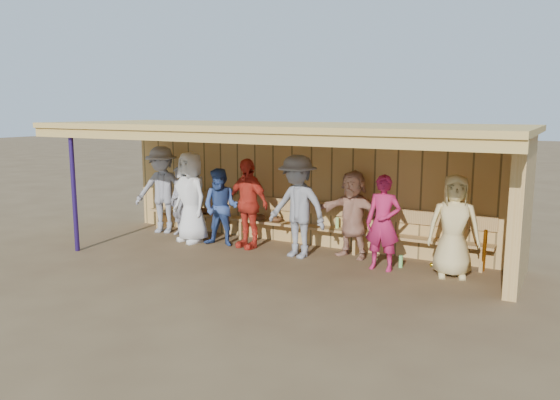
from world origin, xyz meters
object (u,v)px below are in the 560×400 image
object	(u,v)px
player_f	(353,214)
bench	(298,220)
player_d	(247,203)
player_extra	(162,190)
player_a	(180,201)
player_b	(191,197)
player_g	(383,223)
player_h	(454,226)
player_e	(297,207)
player_c	(221,207)

from	to	relation	value
player_f	bench	distance (m)	1.37
player_d	player_extra	distance (m)	2.41
player_a	player_b	bearing A→B (deg)	-13.88
bench	player_g	bearing A→B (deg)	-21.97
player_b	player_g	world-z (taller)	player_b
player_a	player_h	size ratio (longest dim) A/B	0.90
player_a	player_extra	bearing A→B (deg)	-169.73
player_f	bench	bearing A→B (deg)	178.37
player_b	player_f	bearing A→B (deg)	26.00
player_a	player_e	xyz separation A→B (m)	(3.06, -0.32, 0.19)
player_c	player_g	world-z (taller)	player_g
player_e	player_extra	xyz separation A→B (m)	(-3.61, 0.38, 0.01)
player_a	player_extra	distance (m)	0.59
player_extra	bench	distance (m)	3.27
player_b	bench	size ratio (longest dim) A/B	0.25
player_c	bench	size ratio (longest dim) A/B	0.21
player_b	player_e	xyz separation A→B (m)	(2.49, 0.01, 0.02)
player_b	player_extra	size ratio (longest dim) A/B	0.97
player_b	player_f	distance (m)	3.43
player_a	player_g	distance (m)	4.74
player_a	player_b	xyz separation A→B (m)	(0.56, -0.33, 0.17)
player_extra	player_g	bearing A→B (deg)	-21.66
player_a	player_b	size ratio (longest dim) A/B	0.82
player_c	player_h	world-z (taller)	player_h
player_d	player_b	bearing A→B (deg)	-159.55
bench	player_c	bearing A→B (deg)	-150.08
player_c	player_d	world-z (taller)	player_d
bench	player_a	bearing A→B (deg)	-169.66
player_a	player_h	xyz separation A→B (m)	(5.87, -0.16, 0.09)
bench	player_b	bearing A→B (deg)	-158.72
player_a	player_e	distance (m)	3.08
player_a	player_f	world-z (taller)	player_f
player_a	player_d	bearing A→B (deg)	11.52
player_c	player_h	bearing A→B (deg)	-8.16
player_g	bench	world-z (taller)	player_g
player_f	player_h	bearing A→B (deg)	1.44
player_b	player_d	distance (m)	1.29
player_extra	bench	size ratio (longest dim) A/B	0.26
player_h	player_b	bearing A→B (deg)	165.12
player_g	player_a	bearing A→B (deg)	174.69
player_g	bench	bearing A→B (deg)	156.93
player_h	player_g	bearing A→B (deg)	172.44
player_f	player_g	xyz separation A→B (m)	(0.77, -0.53, 0.01)
player_b	player_g	xyz separation A→B (m)	(4.16, -0.02, -0.12)
player_g	bench	distance (m)	2.25
player_a	bench	distance (m)	2.71
player_g	player_h	bearing A→B (deg)	8.03
player_c	player_g	bearing A→B (deg)	-10.67
player_f	player_a	bearing A→B (deg)	-165.79
player_e	player_g	bearing A→B (deg)	8.38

